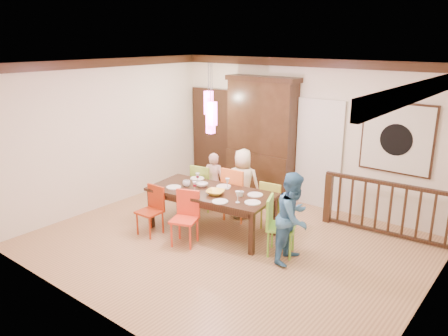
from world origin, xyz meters
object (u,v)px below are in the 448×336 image
Objects in this scene: balustrade at (390,208)px; person_far_left at (214,182)px; dining_table at (211,195)px; chair_end_right at (282,222)px; person_end_right at (293,218)px; china_hutch at (261,138)px; chair_far_left at (205,183)px; person_far_mid at (243,183)px.

person_far_left reaches higher than balustrade.
dining_table is 0.99× the size of balustrade.
chair_end_right is at bearing -6.58° from dining_table.
chair_end_right is at bearing 70.35° from person_end_right.
person_end_right is at bearing -120.46° from balustrade.
chair_end_right is 0.37× the size of china_hutch.
chair_end_right is 0.30m from person_end_right.
chair_end_right reaches higher than chair_far_left.
balustrade is 1.99m from person_end_right.
chair_end_right is at bearing -49.37° from china_hutch.
dining_table is 2.19m from china_hutch.
balustrade is 3.25m from person_far_left.
china_hutch reaches higher than person_far_mid.
balustrade is 2.00× the size of person_far_left.
person_far_left reaches higher than chair_end_right.
chair_end_right reaches higher than dining_table.
person_far_mid is at bearing 35.97° from chair_end_right.
chair_far_left is 0.70× the size of person_far_mid.
china_hutch reaches higher than chair_end_right.
balustrade reaches higher than chair_far_left.
dining_table is 2.46× the size of chair_end_right.
person_end_right is at bearing 124.63° from person_far_mid.
person_end_right reaches higher than chair_far_left.
person_end_right reaches higher than person_far_mid.
chair_end_right is 1.62m from person_far_mid.
chair_far_left is 2.29m from chair_end_right.
person_end_right is at bearing -127.30° from chair_end_right.
person_far_mid is at bearing 80.56° from dining_table.
china_hutch is 2.98m from person_end_right.
person_far_left is at bearing -165.80° from chair_far_left.
person_far_mid is (0.81, 0.16, 0.13)m from chair_far_left.
china_hutch is at bearing 18.73° from chair_end_right.
chair_end_right is at bearing 136.35° from person_far_left.
chair_end_right is 0.67× the size of person_end_right.
dining_table is at bearing 68.87° from chair_end_right.
person_far_mid is at bearing -71.74° from china_hutch.
dining_table is 3.05m from balustrade.
person_end_right is (0.24, -0.07, 0.17)m from chair_end_right.
dining_table is 0.88m from person_far_mid.
dining_table is at bearing 127.19° from chair_far_left.
chair_far_left is 3.43m from balustrade.
china_hutch is (-1.77, 2.06, 0.74)m from chair_end_right.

